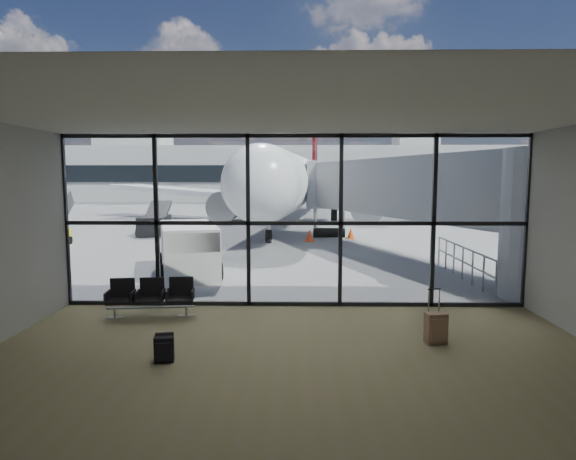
{
  "coord_description": "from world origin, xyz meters",
  "views": [
    {
      "loc": [
        0.08,
        -12.44,
        3.36
      ],
      "look_at": [
        -0.22,
        3.0,
        1.7
      ],
      "focal_mm": 30.0,
      "sensor_mm": 36.0,
      "label": 1
    }
  ],
  "objects_px": {
    "seating_row": "(151,295)",
    "mobile_stairs": "(47,236)",
    "belt_loader": "(155,224)",
    "suitcase": "(436,328)",
    "service_van": "(189,249)",
    "backpack": "(164,349)",
    "airliner": "(299,182)"
  },
  "relations": [
    {
      "from": "seating_row",
      "to": "mobile_stairs",
      "type": "height_order",
      "value": "mobile_stairs"
    },
    {
      "from": "service_van",
      "to": "seating_row",
      "type": "bearing_deg",
      "value": -104.52
    },
    {
      "from": "seating_row",
      "to": "suitcase",
      "type": "height_order",
      "value": "suitcase"
    },
    {
      "from": "belt_loader",
      "to": "airliner",
      "type": "bearing_deg",
      "value": 45.89
    },
    {
      "from": "backpack",
      "to": "belt_loader",
      "type": "xyz_separation_m",
      "value": [
        -6.1,
        20.08,
        0.4
      ]
    },
    {
      "from": "service_van",
      "to": "belt_loader",
      "type": "bearing_deg",
      "value": 94.57
    },
    {
      "from": "seating_row",
      "to": "suitcase",
      "type": "relative_size",
      "value": 1.85
    },
    {
      "from": "airliner",
      "to": "service_van",
      "type": "bearing_deg",
      "value": -93.33
    },
    {
      "from": "seating_row",
      "to": "service_van",
      "type": "relative_size",
      "value": 0.47
    },
    {
      "from": "seating_row",
      "to": "mobile_stairs",
      "type": "distance_m",
      "value": 14.75
    },
    {
      "from": "mobile_stairs",
      "to": "airliner",
      "type": "bearing_deg",
      "value": 48.91
    },
    {
      "from": "backpack",
      "to": "airliner",
      "type": "bearing_deg",
      "value": 75.31
    },
    {
      "from": "suitcase",
      "to": "airliner",
      "type": "distance_m",
      "value": 30.23
    },
    {
      "from": "belt_loader",
      "to": "mobile_stairs",
      "type": "bearing_deg",
      "value": -131.87
    },
    {
      "from": "belt_loader",
      "to": "seating_row",
      "type": "bearing_deg",
      "value": -79.56
    },
    {
      "from": "backpack",
      "to": "belt_loader",
      "type": "distance_m",
      "value": 20.99
    },
    {
      "from": "belt_loader",
      "to": "service_van",
      "type": "bearing_deg",
      "value": -74.25
    },
    {
      "from": "suitcase",
      "to": "seating_row",
      "type": "bearing_deg",
      "value": 152.25
    },
    {
      "from": "seating_row",
      "to": "mobile_stairs",
      "type": "xyz_separation_m",
      "value": [
        -8.78,
        11.86,
        0.0
      ]
    },
    {
      "from": "service_van",
      "to": "belt_loader",
      "type": "xyz_separation_m",
      "value": [
        -4.75,
        12.07,
        -0.26
      ]
    },
    {
      "from": "airliner",
      "to": "backpack",
      "type": "bearing_deg",
      "value": -88.4
    },
    {
      "from": "suitcase",
      "to": "service_van",
      "type": "height_order",
      "value": "service_van"
    },
    {
      "from": "backpack",
      "to": "service_van",
      "type": "height_order",
      "value": "service_van"
    },
    {
      "from": "seating_row",
      "to": "backpack",
      "type": "height_order",
      "value": "seating_row"
    },
    {
      "from": "seating_row",
      "to": "backpack",
      "type": "relative_size",
      "value": 3.96
    },
    {
      "from": "belt_loader",
      "to": "suitcase",
      "type": "bearing_deg",
      "value": -64.88
    },
    {
      "from": "seating_row",
      "to": "airliner",
      "type": "height_order",
      "value": "airliner"
    },
    {
      "from": "seating_row",
      "to": "airliner",
      "type": "distance_m",
      "value": 28.43
    },
    {
      "from": "belt_loader",
      "to": "mobile_stairs",
      "type": "xyz_separation_m",
      "value": [
        -3.82,
        -5.23,
        -0.13
      ]
    },
    {
      "from": "seating_row",
      "to": "belt_loader",
      "type": "height_order",
      "value": "belt_loader"
    },
    {
      "from": "mobile_stairs",
      "to": "suitcase",
      "type": "bearing_deg",
      "value": -45.66
    },
    {
      "from": "service_van",
      "to": "belt_loader",
      "type": "relative_size",
      "value": 1.02
    }
  ]
}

